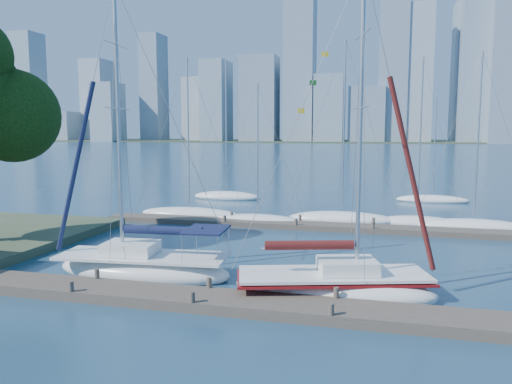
# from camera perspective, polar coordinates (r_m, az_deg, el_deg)

# --- Properties ---
(ground) EXTENTS (700.00, 700.00, 0.00)m
(ground) POSITION_cam_1_polar(r_m,az_deg,el_deg) (19.54, -6.27, -12.69)
(ground) COLOR navy
(ground) RESTS_ON ground
(near_dock) EXTENTS (26.00, 2.00, 0.40)m
(near_dock) POSITION_cam_1_polar(r_m,az_deg,el_deg) (19.48, -6.28, -12.14)
(near_dock) COLOR #453C33
(near_dock) RESTS_ON ground
(far_dock) EXTENTS (30.00, 1.80, 0.36)m
(far_dock) POSITION_cam_1_polar(r_m,az_deg,el_deg) (34.11, 6.49, -3.88)
(far_dock) COLOR #453C33
(far_dock) RESTS_ON ground
(far_shore) EXTENTS (800.00, 100.00, 1.50)m
(far_shore) POSITION_cam_1_polar(r_m,az_deg,el_deg) (337.33, 13.40, 5.62)
(far_shore) COLOR #38472D
(far_shore) RESTS_ON ground
(sailboat_navy) EXTENTS (8.53, 3.43, 13.53)m
(sailboat_navy) POSITION_cam_1_polar(r_m,az_deg,el_deg) (23.41, -12.83, -6.80)
(sailboat_navy) COLOR white
(sailboat_navy) RESTS_ON ground
(sailboat_maroon) EXTENTS (8.50, 4.84, 13.35)m
(sailboat_maroon) POSITION_cam_1_polar(r_m,az_deg,el_deg) (20.35, 8.86, -8.78)
(sailboat_maroon) COLOR white
(sailboat_maroon) RESTS_ON ground
(bg_boat_0) EXTENTS (8.28, 3.59, 12.43)m
(bg_boat_0) POSITION_cam_1_polar(r_m,az_deg,el_deg) (39.03, -7.59, -2.43)
(bg_boat_0) COLOR white
(bg_boat_0) RESTS_ON ground
(bg_boat_1) EXTENTS (6.80, 2.26, 10.22)m
(bg_boat_1) POSITION_cam_1_polar(r_m,az_deg,el_deg) (35.88, 0.20, -3.24)
(bg_boat_1) COLOR white
(bg_boat_1) RESTS_ON ground
(bg_boat_2) EXTENTS (8.11, 3.91, 13.33)m
(bg_boat_2) POSITION_cam_1_polar(r_m,az_deg,el_deg) (36.86, 9.79, -2.99)
(bg_boat_2) COLOR white
(bg_boat_2) RESTS_ON ground
(bg_boat_3) EXTENTS (5.81, 2.24, 11.89)m
(bg_boat_3) POSITION_cam_1_polar(r_m,az_deg,el_deg) (37.02, 17.93, -3.23)
(bg_boat_3) COLOR white
(bg_boat_3) RESTS_ON ground
(bg_boat_4) EXTENTS (7.40, 2.62, 12.04)m
(bg_boat_4) POSITION_cam_1_polar(r_m,az_deg,el_deg) (36.68, 23.60, -3.56)
(bg_boat_4) COLOR white
(bg_boat_4) RESTS_ON ground
(bg_boat_6) EXTENTS (6.75, 2.56, 13.61)m
(bg_boat_6) POSITION_cam_1_polar(r_m,az_deg,el_deg) (48.87, -3.38, -0.46)
(bg_boat_6) COLOR white
(bg_boat_6) RESTS_ON ground
(bg_boat_7) EXTENTS (6.84, 3.61, 10.01)m
(bg_boat_7) POSITION_cam_1_polar(r_m,az_deg,el_deg) (49.56, 19.51, -0.82)
(bg_boat_7) COLOR white
(bg_boat_7) RESTS_ON ground
(skyline) EXTENTS (502.85, 51.31, 111.34)m
(skyline) POSITION_cam_1_polar(r_m,az_deg,el_deg) (309.84, 18.71, 11.91)
(skyline) COLOR #859DAC
(skyline) RESTS_ON ground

